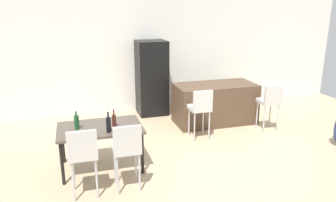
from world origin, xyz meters
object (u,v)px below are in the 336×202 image
Objects in this scene: wine_bottle_inner at (114,121)px; wine_bottle_far at (109,124)px; wine_bottle_near at (77,122)px; potted_plant at (229,93)px; dining_chair_near at (83,152)px; bar_chair_left at (201,107)px; dining_table at (100,131)px; wine_glass_left at (107,116)px; kitchen_island at (215,103)px; bar_chair_middle at (270,100)px; refrigerator at (152,78)px; dining_chair_far at (127,147)px.

wine_bottle_inner is 0.90× the size of wine_bottle_far.
potted_plant is (4.04, 2.57, -0.49)m from wine_bottle_near.
dining_chair_near is 0.83m from wine_bottle_near.
dining_table is (-2.06, -0.68, -0.03)m from bar_chair_left.
bar_chair_left reaches higher than wine_bottle_inner.
wine_bottle_inner is 1.74× the size of wine_glass_left.
wine_bottle_near is (-2.42, -0.67, 0.16)m from bar_chair_left.
kitchen_island is 6.13× the size of wine_bottle_inner.
refrigerator is at bearing 138.48° from bar_chair_middle.
bar_chair_middle reaches higher than wine_bottle_inner.
wine_bottle_far reaches higher than wine_bottle_inner.
wine_bottle_inner reaches higher than potted_plant.
dining_chair_far is at bearing -69.19° from dining_table.
wine_bottle_near is at bearing 149.52° from wine_bottle_far.
dining_chair_near reaches higher than wine_bottle_inner.
refrigerator is at bearing 59.61° from dining_table.
kitchen_island reaches higher than dining_table.
dining_chair_near is at bearing -118.30° from refrigerator.
dining_chair_near is 1.67× the size of potted_plant.
refrigerator is 2.23m from potted_plant.
potted_plant is at bearing 32.45° from wine_bottle_near.
wine_bottle_inner is at bearing -167.49° from bar_chair_middle.
dining_chair_far is at bearing -70.53° from wine_bottle_far.
wine_bottle_far is at bearing -120.49° from wine_bottle_inner.
potted_plant is (3.56, 2.85, -0.50)m from wine_bottle_far.
bar_chair_left reaches higher than dining_table.
bar_chair_middle is at bearing -90.19° from potted_plant.
bar_chair_left is 3.52× the size of wine_bottle_near.
dining_chair_near is at bearing -126.61° from wine_bottle_inner.
kitchen_island is 3.85m from dining_chair_near.
potted_plant is (3.54, 2.43, -0.49)m from wine_glass_left.
kitchen_island is 1.25m from bar_chair_middle.
bar_chair_left is 1.99m from wine_bottle_inner.
bar_chair_left is 1.99m from refrigerator.
wine_bottle_inner is 1.01× the size of wine_bottle_near.
dining_chair_near is at bearing 180.00° from dining_chair_far.
kitchen_island is 3.15m from dining_table.
dining_table is 1.30× the size of dining_chair_near.
bar_chair_middle is 3.68m from wine_bottle_far.
dining_chair_far is 6.03× the size of wine_glass_left.
bar_chair_left is at bearing -180.00° from bar_chair_middle.
wine_bottle_far is at bearing -146.04° from kitchen_island.
dining_chair_far is at bearing -109.66° from refrigerator.
dining_chair_far is 4.78m from potted_plant.
dining_chair_near reaches higher than wine_glass_left.
wine_bottle_far reaches higher than bar_chair_middle.
refrigerator reaches higher than wine_bottle_far.
bar_chair_middle is (0.91, -0.83, 0.24)m from kitchen_island.
bar_chair_left is at bearing 40.24° from dining_chair_far.
refrigerator reaches higher than kitchen_island.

